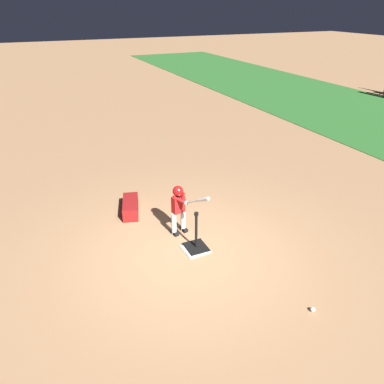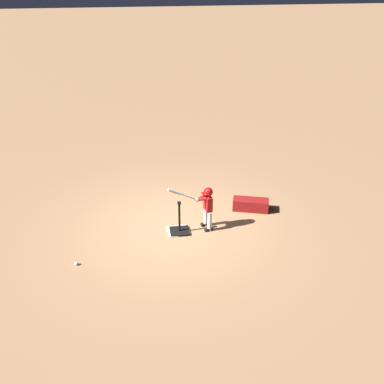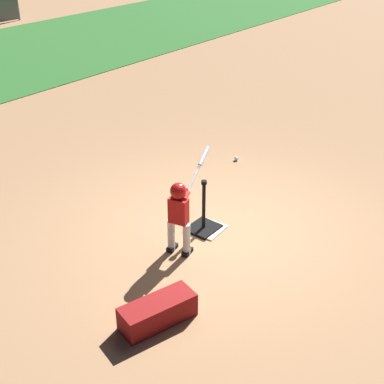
{
  "view_description": "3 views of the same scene",
  "coord_description": "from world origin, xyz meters",
  "px_view_note": "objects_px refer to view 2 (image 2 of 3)",
  "views": [
    {
      "loc": [
        5.05,
        -2.21,
        4.07
      ],
      "look_at": [
        -0.65,
        0.37,
        0.9
      ],
      "focal_mm": 35.0,
      "sensor_mm": 36.0,
      "label": 1
    },
    {
      "loc": [
        0.73,
        8.48,
        5.48
      ],
      "look_at": [
        -0.45,
        -0.12,
        0.8
      ],
      "focal_mm": 42.0,
      "sensor_mm": 36.0,
      "label": 2
    },
    {
      "loc": [
        -5.17,
        -3.53,
        4.03
      ],
      "look_at": [
        -0.63,
        0.03,
        0.87
      ],
      "focal_mm": 50.0,
      "sensor_mm": 36.0,
      "label": 3
    }
  ],
  "objects_px": {
    "batting_tee": "(180,228)",
    "baseball": "(76,263)",
    "batter_child": "(206,203)",
    "equipment_bag": "(251,205)"
  },
  "relations": [
    {
      "from": "batting_tee",
      "to": "baseball",
      "type": "distance_m",
      "value": 2.33
    },
    {
      "from": "batting_tee",
      "to": "baseball",
      "type": "relative_size",
      "value": 10.32
    },
    {
      "from": "batter_child",
      "to": "equipment_bag",
      "type": "height_order",
      "value": "batter_child"
    },
    {
      "from": "batting_tee",
      "to": "equipment_bag",
      "type": "relative_size",
      "value": 0.91
    },
    {
      "from": "batting_tee",
      "to": "equipment_bag",
      "type": "xyz_separation_m",
      "value": [
        -1.79,
        -0.73,
        0.03
      ]
    },
    {
      "from": "batting_tee",
      "to": "batter_child",
      "type": "bearing_deg",
      "value": -172.95
    },
    {
      "from": "batting_tee",
      "to": "baseball",
      "type": "bearing_deg",
      "value": 22.63
    },
    {
      "from": "batter_child",
      "to": "batting_tee",
      "type": "bearing_deg",
      "value": 7.05
    },
    {
      "from": "batting_tee",
      "to": "equipment_bag",
      "type": "distance_m",
      "value": 1.93
    },
    {
      "from": "batter_child",
      "to": "baseball",
      "type": "height_order",
      "value": "batter_child"
    }
  ]
}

